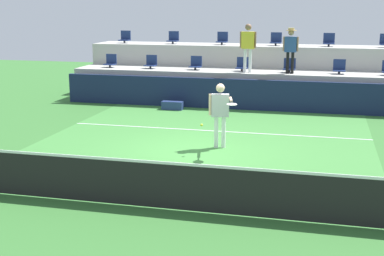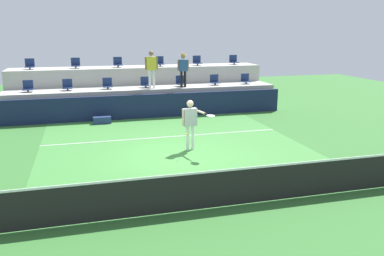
{
  "view_description": "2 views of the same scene",
  "coord_description": "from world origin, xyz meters",
  "px_view_note": "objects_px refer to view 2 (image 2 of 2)",
  "views": [
    {
      "loc": [
        3.08,
        -12.9,
        3.68
      ],
      "look_at": [
        0.17,
        -1.18,
        0.91
      ],
      "focal_mm": 50.11,
      "sensor_mm": 36.0,
      "label": 1
    },
    {
      "loc": [
        -2.91,
        -11.99,
        3.97
      ],
      "look_at": [
        0.14,
        -0.94,
        1.15
      ],
      "focal_mm": 37.28,
      "sensor_mm": 36.0,
      "label": 2
    }
  ],
  "objects_px": {
    "stadium_chair_lower_far_left": "(28,87)",
    "stadium_chair_lower_right": "(215,81)",
    "stadium_chair_upper_mid_left": "(118,63)",
    "stadium_chair_upper_mid_right": "(160,62)",
    "stadium_chair_upper_far_right": "(234,61)",
    "stadium_chair_lower_mid_left": "(107,84)",
    "spectator_with_hat": "(183,67)",
    "stadium_chair_lower_left": "(67,86)",
    "tennis_ball": "(186,134)",
    "spectator_in_grey": "(151,66)",
    "stadium_chair_upper_right": "(197,61)",
    "stadium_chair_lower_center": "(145,83)",
    "equipment_bag": "(102,120)",
    "stadium_chair_lower_far_right": "(246,80)",
    "stadium_chair_lower_mid_right": "(181,82)",
    "stadium_chair_upper_far_left": "(30,65)",
    "stadium_chair_upper_left": "(76,64)",
    "tennis_player": "(191,120)"
  },
  "relations": [
    {
      "from": "stadium_chair_lower_far_left",
      "to": "equipment_bag",
      "type": "bearing_deg",
      "value": -30.94
    },
    {
      "from": "tennis_player",
      "to": "spectator_in_grey",
      "type": "xyz_separation_m",
      "value": [
        -0.21,
        6.31,
        1.28
      ]
    },
    {
      "from": "stadium_chair_upper_right",
      "to": "stadium_chair_upper_far_right",
      "type": "relative_size",
      "value": 1.0
    },
    {
      "from": "stadium_chair_upper_far_left",
      "to": "stadium_chair_upper_mid_right",
      "type": "height_order",
      "value": "same"
    },
    {
      "from": "stadium_chair_lower_mid_left",
      "to": "stadium_chair_upper_left",
      "type": "height_order",
      "value": "stadium_chair_upper_left"
    },
    {
      "from": "stadium_chair_upper_mid_right",
      "to": "stadium_chair_upper_right",
      "type": "xyz_separation_m",
      "value": [
        2.07,
        0.0,
        0.0
      ]
    },
    {
      "from": "spectator_in_grey",
      "to": "spectator_with_hat",
      "type": "distance_m",
      "value": 1.55
    },
    {
      "from": "stadium_chair_lower_left",
      "to": "stadium_chair_lower_mid_right",
      "type": "height_order",
      "value": "same"
    },
    {
      "from": "stadium_chair_upper_mid_left",
      "to": "stadium_chair_lower_right",
      "type": "bearing_deg",
      "value": -21.05
    },
    {
      "from": "stadium_chair_upper_mid_right",
      "to": "stadium_chair_upper_far_right",
      "type": "distance_m",
      "value": 4.19
    },
    {
      "from": "stadium_chair_lower_right",
      "to": "spectator_with_hat",
      "type": "relative_size",
      "value": 0.32
    },
    {
      "from": "stadium_chair_upper_right",
      "to": "spectator_with_hat",
      "type": "relative_size",
      "value": 0.32
    },
    {
      "from": "stadium_chair_lower_left",
      "to": "stadium_chair_upper_right",
      "type": "relative_size",
      "value": 1.0
    },
    {
      "from": "stadium_chair_upper_far_left",
      "to": "stadium_chair_upper_far_right",
      "type": "height_order",
      "value": "same"
    },
    {
      "from": "spectator_in_grey",
      "to": "tennis_ball",
      "type": "distance_m",
      "value": 7.19
    },
    {
      "from": "stadium_chair_lower_right",
      "to": "stadium_chair_lower_mid_right",
      "type": "bearing_deg",
      "value": 180.0
    },
    {
      "from": "stadium_chair_lower_left",
      "to": "spectator_in_grey",
      "type": "distance_m",
      "value": 4.0
    },
    {
      "from": "stadium_chair_lower_mid_right",
      "to": "stadium_chair_upper_far_right",
      "type": "relative_size",
      "value": 1.0
    },
    {
      "from": "stadium_chair_lower_right",
      "to": "stadium_chair_upper_right",
      "type": "xyz_separation_m",
      "value": [
        -0.41,
        1.8,
        0.85
      ]
    },
    {
      "from": "stadium_chair_upper_right",
      "to": "equipment_bag",
      "type": "relative_size",
      "value": 0.68
    },
    {
      "from": "stadium_chair_lower_left",
      "to": "spectator_in_grey",
      "type": "height_order",
      "value": "spectator_in_grey"
    },
    {
      "from": "stadium_chair_lower_left",
      "to": "stadium_chair_lower_mid_right",
      "type": "bearing_deg",
      "value": 0.0
    },
    {
      "from": "tennis_ball",
      "to": "stadium_chair_lower_far_left",
      "type": "bearing_deg",
      "value": 126.44
    },
    {
      "from": "stadium_chair_lower_center",
      "to": "stadium_chair_upper_far_right",
      "type": "height_order",
      "value": "stadium_chair_upper_far_right"
    },
    {
      "from": "stadium_chair_lower_left",
      "to": "tennis_player",
      "type": "distance_m",
      "value": 7.86
    },
    {
      "from": "stadium_chair_lower_right",
      "to": "stadium_chair_lower_left",
      "type": "bearing_deg",
      "value": 180.0
    },
    {
      "from": "stadium_chair_lower_left",
      "to": "tennis_ball",
      "type": "height_order",
      "value": "stadium_chair_lower_left"
    },
    {
      "from": "stadium_chair_lower_right",
      "to": "spectator_with_hat",
      "type": "bearing_deg",
      "value": -167.62
    },
    {
      "from": "stadium_chair_lower_right",
      "to": "stadium_chair_upper_far_left",
      "type": "bearing_deg",
      "value": 168.61
    },
    {
      "from": "stadium_chair_lower_right",
      "to": "stadium_chair_upper_mid_left",
      "type": "relative_size",
      "value": 1.0
    },
    {
      "from": "stadium_chair_upper_mid_right",
      "to": "stadium_chair_upper_far_right",
      "type": "height_order",
      "value": "same"
    },
    {
      "from": "stadium_chair_lower_right",
      "to": "stadium_chair_upper_left",
      "type": "xyz_separation_m",
      "value": [
        -6.78,
        1.8,
        0.85
      ]
    },
    {
      "from": "stadium_chair_lower_far_left",
      "to": "stadium_chair_lower_center",
      "type": "relative_size",
      "value": 1.0
    },
    {
      "from": "stadium_chair_upper_left",
      "to": "stadium_chair_lower_mid_right",
      "type": "bearing_deg",
      "value": -19.83
    },
    {
      "from": "stadium_chair_upper_mid_right",
      "to": "stadium_chair_upper_far_right",
      "type": "bearing_deg",
      "value": 0.0
    },
    {
      "from": "stadium_chair_lower_center",
      "to": "stadium_chair_lower_mid_right",
      "type": "distance_m",
      "value": 1.76
    },
    {
      "from": "stadium_chair_upper_right",
      "to": "tennis_ball",
      "type": "xyz_separation_m",
      "value": [
        -3.02,
        -9.2,
        -1.56
      ]
    },
    {
      "from": "stadium_chair_lower_mid_left",
      "to": "spectator_in_grey",
      "type": "xyz_separation_m",
      "value": [
        2.06,
        -0.38,
        0.87
      ]
    },
    {
      "from": "spectator_with_hat",
      "to": "equipment_bag",
      "type": "distance_m",
      "value": 4.78
    },
    {
      "from": "stadium_chair_lower_far_left",
      "to": "stadium_chair_lower_mid_right",
      "type": "relative_size",
      "value": 1.0
    },
    {
      "from": "stadium_chair_lower_far_left",
      "to": "tennis_ball",
      "type": "bearing_deg",
      "value": -53.56
    },
    {
      "from": "stadium_chair_lower_far_right",
      "to": "stadium_chair_lower_right",
      "type": "bearing_deg",
      "value": 180.0
    },
    {
      "from": "stadium_chair_upper_far_left",
      "to": "stadium_chair_upper_left",
      "type": "relative_size",
      "value": 1.0
    },
    {
      "from": "stadium_chair_lower_mid_left",
      "to": "spectator_with_hat",
      "type": "bearing_deg",
      "value": -6.06
    },
    {
      "from": "stadium_chair_upper_far_right",
      "to": "spectator_in_grey",
      "type": "height_order",
      "value": "spectator_in_grey"
    },
    {
      "from": "stadium_chair_lower_far_left",
      "to": "stadium_chair_lower_right",
      "type": "xyz_separation_m",
      "value": [
        8.89,
        0.0,
        0.0
      ]
    },
    {
      "from": "stadium_chair_upper_mid_left",
      "to": "stadium_chair_upper_right",
      "type": "relative_size",
      "value": 1.0
    },
    {
      "from": "stadium_chair_upper_right",
      "to": "tennis_ball",
      "type": "bearing_deg",
      "value": -108.16
    },
    {
      "from": "stadium_chair_upper_right",
      "to": "equipment_bag",
      "type": "xyz_separation_m",
      "value": [
        -5.37,
        -3.66,
        -2.16
      ]
    },
    {
      "from": "stadium_chair_upper_mid_left",
      "to": "spectator_with_hat",
      "type": "xyz_separation_m",
      "value": [
        2.93,
        -2.18,
        -0.07
      ]
    }
  ]
}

